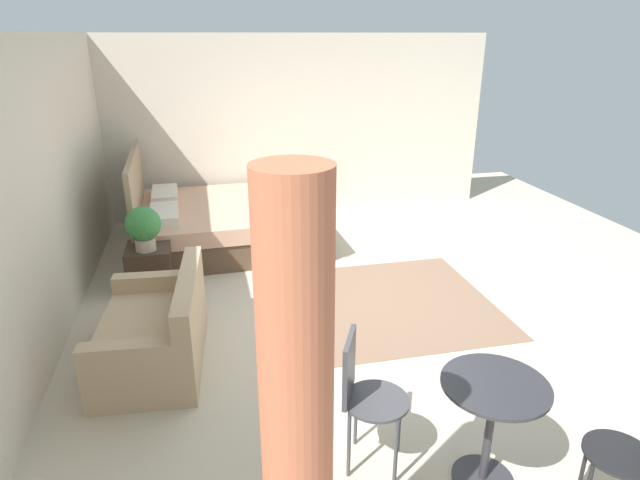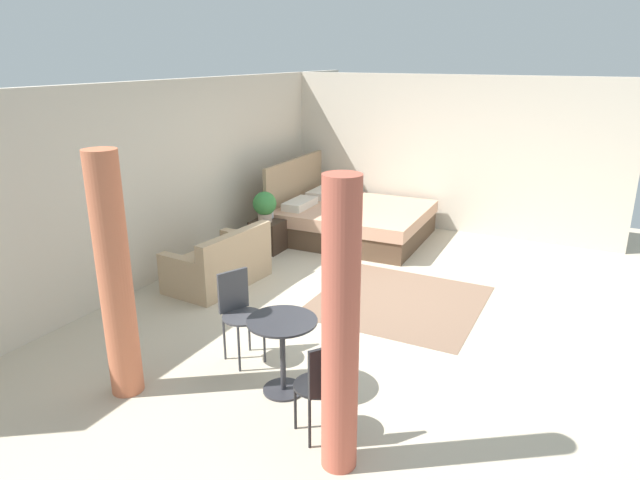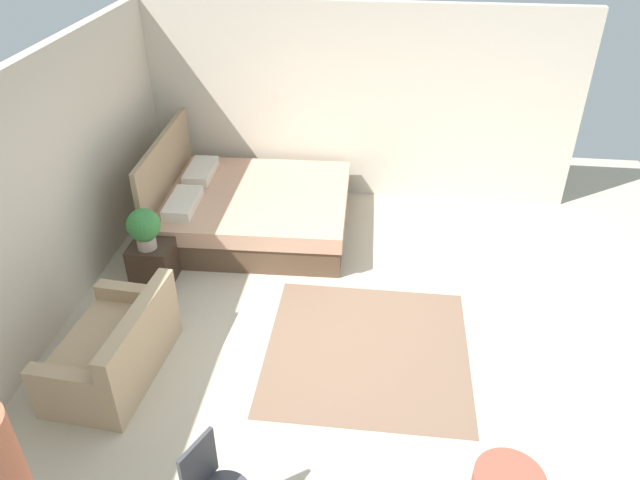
{
  "view_description": "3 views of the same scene",
  "coord_description": "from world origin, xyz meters",
  "px_view_note": "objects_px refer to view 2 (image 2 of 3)",
  "views": [
    {
      "loc": [
        -4.55,
        1.45,
        2.54
      ],
      "look_at": [
        0.28,
        0.36,
        0.62
      ],
      "focal_mm": 29.96,
      "sensor_mm": 36.0,
      "label": 1
    },
    {
      "loc": [
        -6.04,
        -2.35,
        2.86
      ],
      "look_at": [
        -0.23,
        0.64,
        0.7
      ],
      "focal_mm": 31.56,
      "sensor_mm": 36.0,
      "label": 2
    },
    {
      "loc": [
        -4.38,
        -0.39,
        4.05
      ],
      "look_at": [
        0.64,
        0.2,
        0.8
      ],
      "focal_mm": 33.98,
      "sensor_mm": 36.0,
      "label": 3
    }
  ],
  "objects_px": {
    "couch": "(220,265)",
    "potted_plant": "(265,205)",
    "cafe_chair_near_couch": "(238,307)",
    "nightstand": "(269,235)",
    "vase": "(271,211)",
    "cafe_chair_near_window": "(322,382)",
    "balcony_table": "(282,342)",
    "bed": "(351,220)"
  },
  "relations": [
    {
      "from": "couch",
      "to": "cafe_chair_near_couch",
      "type": "xyz_separation_m",
      "value": [
        -1.43,
        -1.31,
        0.28
      ]
    },
    {
      "from": "couch",
      "to": "cafe_chair_near_couch",
      "type": "relative_size",
      "value": 1.52
    },
    {
      "from": "vase",
      "to": "potted_plant",
      "type": "bearing_deg",
      "value": -170.5
    },
    {
      "from": "vase",
      "to": "couch",
      "type": "bearing_deg",
      "value": -172.91
    },
    {
      "from": "vase",
      "to": "cafe_chair_near_couch",
      "type": "distance_m",
      "value": 3.35
    },
    {
      "from": "couch",
      "to": "vase",
      "type": "distance_m",
      "value": 1.62
    },
    {
      "from": "bed",
      "to": "vase",
      "type": "distance_m",
      "value": 1.39
    },
    {
      "from": "potted_plant",
      "to": "cafe_chair_near_window",
      "type": "height_order",
      "value": "potted_plant"
    },
    {
      "from": "bed",
      "to": "nightstand",
      "type": "bearing_deg",
      "value": 143.57
    },
    {
      "from": "balcony_table",
      "to": "cafe_chair_near_couch",
      "type": "relative_size",
      "value": 0.78
    },
    {
      "from": "couch",
      "to": "cafe_chair_near_couch",
      "type": "bearing_deg",
      "value": -137.51
    },
    {
      "from": "bed",
      "to": "nightstand",
      "type": "xyz_separation_m",
      "value": [
        -1.15,
        0.85,
        -0.06
      ]
    },
    {
      "from": "balcony_table",
      "to": "vase",
      "type": "bearing_deg",
      "value": 33.37
    },
    {
      "from": "potted_plant",
      "to": "vase",
      "type": "relative_size",
      "value": 1.98
    },
    {
      "from": "bed",
      "to": "potted_plant",
      "type": "relative_size",
      "value": 4.99
    },
    {
      "from": "potted_plant",
      "to": "vase",
      "type": "xyz_separation_m",
      "value": [
        0.22,
        0.04,
        -0.14
      ]
    },
    {
      "from": "cafe_chair_near_window",
      "to": "bed",
      "type": "bearing_deg",
      "value": 21.68
    },
    {
      "from": "cafe_chair_near_window",
      "to": "cafe_chair_near_couch",
      "type": "relative_size",
      "value": 0.95
    },
    {
      "from": "nightstand",
      "to": "balcony_table",
      "type": "distance_m",
      "value": 3.85
    },
    {
      "from": "couch",
      "to": "nightstand",
      "type": "bearing_deg",
      "value": 6.06
    },
    {
      "from": "couch",
      "to": "bed",
      "type": "bearing_deg",
      "value": -14.92
    },
    {
      "from": "nightstand",
      "to": "vase",
      "type": "xyz_separation_m",
      "value": [
        0.12,
        0.04,
        0.35
      ]
    },
    {
      "from": "nightstand",
      "to": "bed",
      "type": "bearing_deg",
      "value": -36.43
    },
    {
      "from": "cafe_chair_near_window",
      "to": "vase",
      "type": "bearing_deg",
      "value": 36.64
    },
    {
      "from": "nightstand",
      "to": "balcony_table",
      "type": "height_order",
      "value": "balcony_table"
    },
    {
      "from": "bed",
      "to": "potted_plant",
      "type": "bearing_deg",
      "value": 145.68
    },
    {
      "from": "cafe_chair_near_couch",
      "to": "vase",
      "type": "bearing_deg",
      "value": 26.61
    },
    {
      "from": "couch",
      "to": "nightstand",
      "type": "distance_m",
      "value": 1.46
    },
    {
      "from": "couch",
      "to": "potted_plant",
      "type": "height_order",
      "value": "potted_plant"
    },
    {
      "from": "cafe_chair_near_couch",
      "to": "nightstand",
      "type": "bearing_deg",
      "value": 26.91
    },
    {
      "from": "couch",
      "to": "balcony_table",
      "type": "distance_m",
      "value": 2.65
    },
    {
      "from": "bed",
      "to": "cafe_chair_near_couch",
      "type": "xyz_separation_m",
      "value": [
        -4.02,
        -0.61,
        0.25
      ]
    },
    {
      "from": "cafe_chair_near_window",
      "to": "cafe_chair_near_couch",
      "type": "distance_m",
      "value": 1.48
    },
    {
      "from": "bed",
      "to": "couch",
      "type": "bearing_deg",
      "value": 165.08
    },
    {
      "from": "vase",
      "to": "cafe_chair_near_couch",
      "type": "height_order",
      "value": "cafe_chair_near_couch"
    },
    {
      "from": "bed",
      "to": "potted_plant",
      "type": "distance_m",
      "value": 1.57
    },
    {
      "from": "cafe_chair_near_window",
      "to": "cafe_chair_near_couch",
      "type": "height_order",
      "value": "cafe_chair_near_couch"
    },
    {
      "from": "bed",
      "to": "couch",
      "type": "xyz_separation_m",
      "value": [
        -2.6,
        0.69,
        -0.03
      ]
    },
    {
      "from": "couch",
      "to": "cafe_chair_near_window",
      "type": "relative_size",
      "value": 1.61
    },
    {
      "from": "bed",
      "to": "couch",
      "type": "relative_size",
      "value": 1.7
    },
    {
      "from": "potted_plant",
      "to": "cafe_chair_near_couch",
      "type": "distance_m",
      "value": 3.15
    },
    {
      "from": "nightstand",
      "to": "balcony_table",
      "type": "relative_size",
      "value": 0.73
    }
  ]
}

